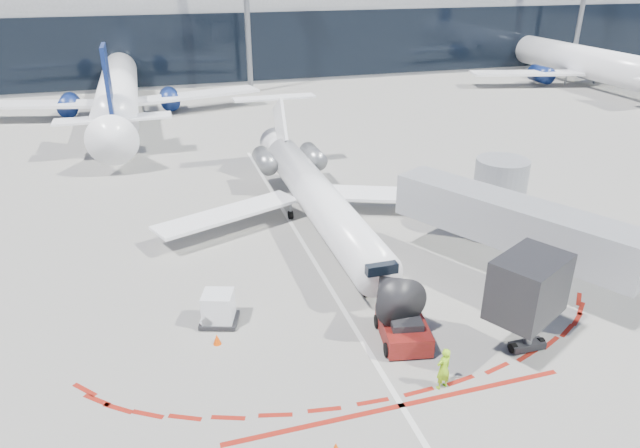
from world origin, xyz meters
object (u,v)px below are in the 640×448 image
object	(u,v)px
pushback_tug	(403,329)
uld_container	(219,309)
regional_jet	(315,193)
ramp_worker	(443,368)

from	to	relation	value
pushback_tug	uld_container	size ratio (longest dim) A/B	2.44
uld_container	pushback_tug	bearing A→B (deg)	-7.51
regional_jet	ramp_worker	world-z (taller)	regional_jet
ramp_worker	uld_container	xyz separation A→B (m)	(-7.98, 7.08, -0.13)
uld_container	regional_jet	bearing A→B (deg)	69.81
ramp_worker	pushback_tug	bearing A→B (deg)	-101.16
ramp_worker	regional_jet	bearing A→B (deg)	-102.63
uld_container	ramp_worker	bearing A→B (deg)	-23.68
regional_jet	uld_container	bearing A→B (deg)	-128.12
pushback_tug	ramp_worker	size ratio (longest dim) A/B	2.73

